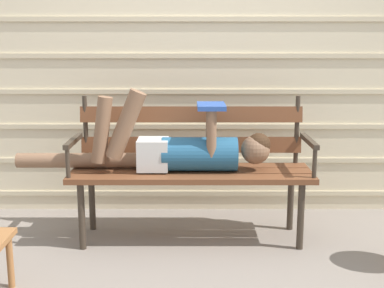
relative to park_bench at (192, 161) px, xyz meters
name	(u,v)px	position (x,y,z in m)	size (l,w,h in m)	color
ground_plane	(192,247)	(0.00, -0.22, -0.52)	(12.00, 12.00, 0.00)	gray
house_siding	(192,56)	(0.00, 0.57, 0.68)	(5.16, 0.08, 2.41)	beige
park_bench	(192,161)	(0.00, 0.00, 0.00)	(1.59, 0.46, 0.95)	brown
reclining_person	(177,148)	(-0.10, -0.07, 0.10)	(1.69, 0.25, 0.55)	#23567A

